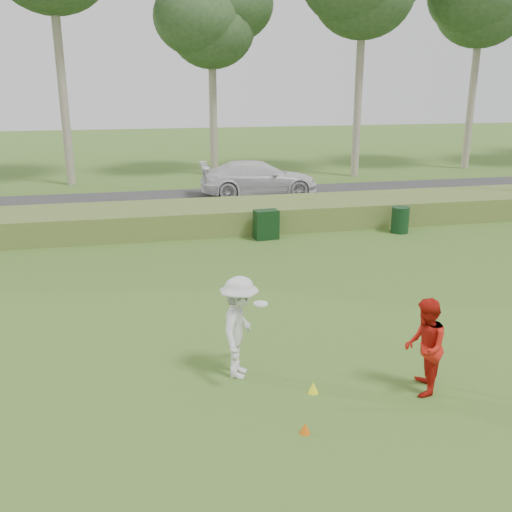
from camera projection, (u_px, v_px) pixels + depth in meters
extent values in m
plane|color=#396020|center=(303.00, 386.00, 10.49)|extent=(120.00, 120.00, 0.00)
cube|color=#50692A|center=(211.00, 217.00, 21.56)|extent=(80.00, 3.00, 0.90)
cube|color=#2D2D2D|center=(196.00, 201.00, 26.35)|extent=(80.00, 6.00, 0.06)
cylinder|color=gray|center=(57.00, 31.00, 28.43)|extent=(0.44, 0.44, 15.50)
cylinder|color=gray|center=(212.00, 74.00, 32.07)|extent=(0.44, 0.44, 11.50)
ellipsoid|color=#2C4A25|center=(211.00, 19.00, 31.22)|extent=(6.24, 6.24, 5.28)
cylinder|color=gray|center=(361.00, 50.00, 31.48)|extent=(0.44, 0.44, 14.00)
cylinder|color=gray|center=(476.00, 57.00, 34.41)|extent=(0.44, 0.44, 13.50)
imported|color=silver|center=(240.00, 328.00, 10.59)|extent=(1.17, 1.46, 1.97)
cylinder|color=white|center=(261.00, 304.00, 10.55)|extent=(0.27, 0.27, 0.03)
imported|color=red|center=(425.00, 347.00, 10.04)|extent=(0.97, 1.06, 1.77)
cone|color=#E25E0B|center=(305.00, 428.00, 9.05)|extent=(0.17, 0.17, 0.19)
cone|color=#FFF81A|center=(313.00, 387.00, 10.23)|extent=(0.19, 0.19, 0.21)
cube|color=black|center=(266.00, 225.00, 20.09)|extent=(0.88, 0.60, 1.04)
cylinder|color=black|center=(400.00, 220.00, 20.94)|extent=(0.80, 0.80, 0.96)
imported|color=silver|center=(259.00, 178.00, 27.42)|extent=(5.76, 2.62, 1.63)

